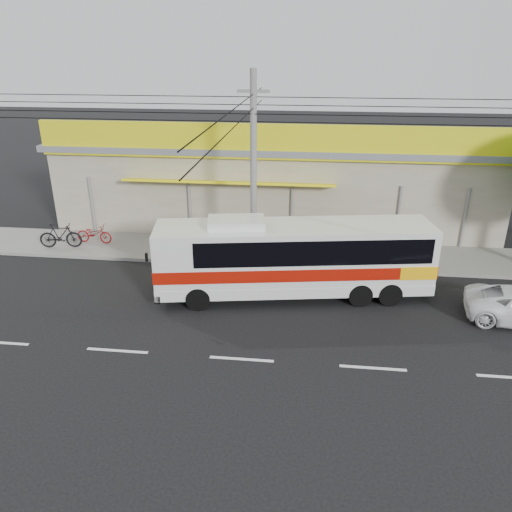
{
  "coord_description": "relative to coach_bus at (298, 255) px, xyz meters",
  "views": [
    {
      "loc": [
        1.94,
        -15.31,
        9.01
      ],
      "look_at": [
        -0.08,
        2.0,
        1.57
      ],
      "focal_mm": 35.0,
      "sensor_mm": 36.0,
      "label": 1
    }
  ],
  "objects": [
    {
      "name": "ground",
      "position": [
        -1.52,
        -2.0,
        -1.7
      ],
      "size": [
        120.0,
        120.0,
        0.0
      ],
      "primitive_type": "plane",
      "color": "black",
      "rests_on": "ground"
    },
    {
      "name": "sidewalk",
      "position": [
        -1.52,
        4.0,
        -1.62
      ],
      "size": [
        30.0,
        3.2,
        0.15
      ],
      "primitive_type": "cube",
      "color": "slate",
      "rests_on": "ground"
    },
    {
      "name": "lane_markings",
      "position": [
        -1.52,
        -4.5,
        -1.7
      ],
      "size": [
        50.0,
        0.12,
        0.01
      ],
      "primitive_type": null,
      "color": "silver",
      "rests_on": "ground"
    },
    {
      "name": "storefront_building",
      "position": [
        -1.52,
        9.54,
        0.6
      ],
      "size": [
        22.6,
        9.2,
        5.7
      ],
      "color": "gray",
      "rests_on": "ground"
    },
    {
      "name": "coach_bus",
      "position": [
        0.0,
        0.0,
        0.0
      ],
      "size": [
        10.53,
        3.86,
        3.17
      ],
      "rotation": [
        0.0,
        0.0,
        0.17
      ],
      "color": "silver",
      "rests_on": "ground"
    },
    {
      "name": "motorbike_red",
      "position": [
        -9.89,
        4.06,
        -1.09
      ],
      "size": [
        1.79,
        0.73,
        0.92
      ],
      "primitive_type": "imported",
      "rotation": [
        0.0,
        0.0,
        1.5
      ],
      "color": "maroon",
      "rests_on": "sidewalk"
    },
    {
      "name": "motorbike_dark",
      "position": [
        -11.19,
        3.28,
        -0.96
      ],
      "size": [
        2.03,
        0.85,
        1.18
      ],
      "primitive_type": "imported",
      "rotation": [
        0.0,
        0.0,
        1.72
      ],
      "color": "black",
      "rests_on": "sidewalk"
    },
    {
      "name": "utility_pole",
      "position": [
        -1.95,
        2.2,
        5.05
      ],
      "size": [
        34.0,
        14.0,
        8.18
      ],
      "color": "slate",
      "rests_on": "ground"
    }
  ]
}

